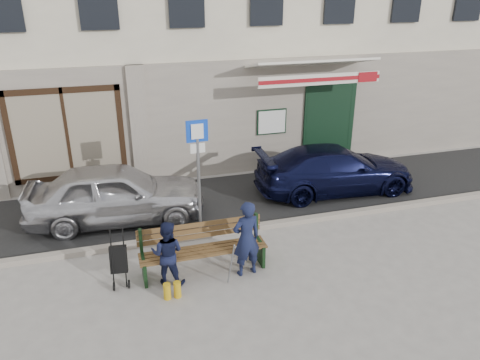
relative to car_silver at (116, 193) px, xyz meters
name	(u,v)px	position (x,y,z in m)	size (l,w,h in m)	color
ground	(244,271)	(2.19, -2.84, -0.68)	(80.00, 80.00, 0.00)	#9E9991
asphalt_lane	(208,203)	(2.19, 0.26, -0.67)	(60.00, 3.20, 0.01)	#282828
curb	(224,231)	(2.19, -1.34, -0.62)	(60.00, 0.18, 0.12)	#9E9384
car_silver	(116,193)	(0.00, 0.00, 0.00)	(1.60, 3.98, 1.36)	silver
car_navy	(335,169)	(5.56, 0.09, -0.07)	(1.70, 4.19, 1.22)	black
parking_sign	(198,159)	(1.74, -0.95, 0.99)	(0.47, 0.08, 2.51)	gray
bench	(201,250)	(1.41, -2.60, -0.22)	(2.40, 1.17, 0.98)	brown
man	(246,239)	(2.20, -2.91, 0.07)	(0.54, 0.36, 1.49)	#151B3A
woman	(167,253)	(0.75, -2.80, -0.06)	(0.61, 0.47, 1.25)	#131734
stroller	(119,260)	(-0.10, -2.55, -0.21)	(0.33, 0.45, 1.06)	black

